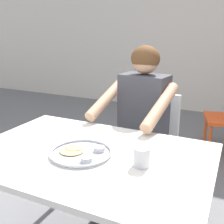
% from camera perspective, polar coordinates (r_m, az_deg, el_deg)
% --- Properties ---
extents(back_wall, '(12.00, 0.12, 3.40)m').
position_cam_1_polar(back_wall, '(4.79, 18.13, 20.37)').
color(back_wall, silver).
rests_on(back_wall, ground).
extents(table_foreground, '(1.22, 0.83, 0.75)m').
position_cam_1_polar(table_foreground, '(1.43, -4.86, -11.18)').
color(table_foreground, silver).
rests_on(table_foreground, ground).
extents(thali_tray, '(0.32, 0.32, 0.03)m').
position_cam_1_polar(thali_tray, '(1.38, -6.59, -8.48)').
color(thali_tray, '#B7BABF').
rests_on(thali_tray, table_foreground).
extents(drinking_cup, '(0.08, 0.08, 0.09)m').
position_cam_1_polar(drinking_cup, '(1.25, 6.28, -9.26)').
color(drinking_cup, silver).
rests_on(drinking_cup, table_foreground).
extents(chair_foreground, '(0.47, 0.47, 0.87)m').
position_cam_1_polar(chair_foreground, '(2.22, 7.83, -5.49)').
color(chair_foreground, silver).
rests_on(chair_foreground, ground).
extents(diner_foreground, '(0.54, 0.59, 1.25)m').
position_cam_1_polar(diner_foreground, '(1.95, 5.50, -1.19)').
color(diner_foreground, '#3D3D3D').
rests_on(diner_foreground, ground).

